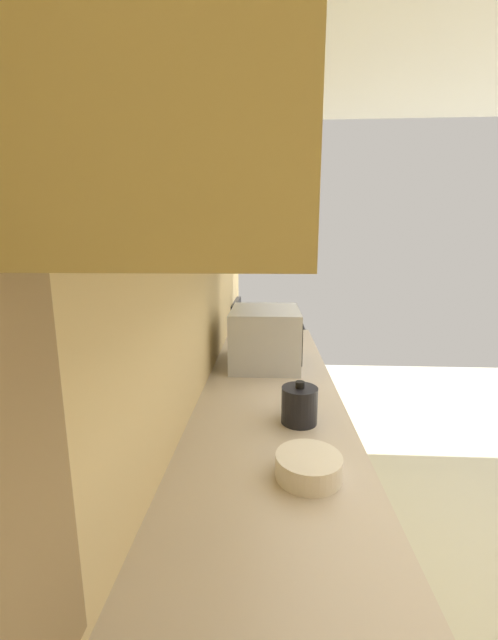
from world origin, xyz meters
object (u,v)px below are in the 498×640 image
Objects in this scene: bowl at (309,465)px; kettle at (299,405)px; oven_range at (267,369)px; microwave at (265,337)px.

kettle reaches higher than bowl.
oven_range is 1.97m from kettle.
oven_range is 2.29m from bowl.
oven_range is at bearing 3.11° from bowl.
oven_range is 2.41× the size of microwave.
microwave is 1.05m from bowl.
bowl is (-1.04, -0.13, -0.12)m from microwave.
bowl is at bearing -176.89° from oven_range.
oven_range reaches higher than kettle.
microwave is at bearing 7.41° from bowl.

